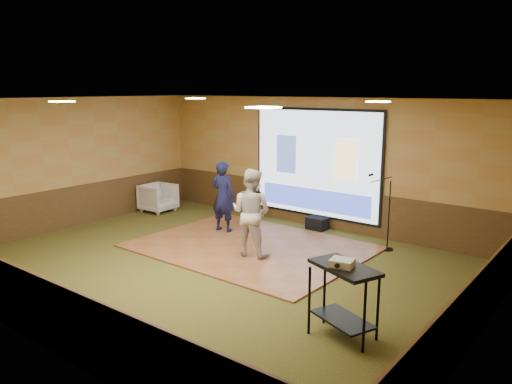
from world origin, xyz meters
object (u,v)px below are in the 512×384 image
Objects in this scene: projector_screen at (316,164)px; player_right at (251,212)px; projector at (342,263)px; duffel_bag at (317,223)px; player_left at (223,196)px; mic_stand at (386,226)px; banquet_chair at (158,198)px; av_table at (344,287)px; dance_floor at (250,247)px.

projector_screen reaches higher than player_right.
player_right is 5.87× the size of projector.
duffel_bag is at bearing 113.17° from projector.
player_left is 3.58m from mic_stand.
duffel_bag is at bearing -77.98° from banquet_chair.
projector is at bearing 140.01° from player_left.
av_table is at bearing -59.59° from mic_stand.
dance_floor is 2.76m from mic_stand.
banquet_chair is (-6.03, -0.68, -0.13)m from mic_stand.
av_table is 0.64× the size of mic_stand.
projector_screen reaches higher than projector.
projector is 0.36× the size of banquet_chair.
player_right is (1.53, -0.92, 0.05)m from player_left.
mic_stand is (2.03, -0.61, -0.98)m from projector_screen.
projector_screen is 2.64m from dance_floor.
duffel_bag is at bearing -99.54° from player_right.
av_table reaches higher than banquet_chair.
dance_floor is at bearing 134.43° from projector.
player_left is 1.62× the size of av_table.
projector_screen is at bearing -95.09° from player_right.
duffel_bag is at bearing -46.01° from projector_screen.
player_left is at bearing 148.78° from av_table.
banquet_chair is (-7.09, 3.10, -0.32)m from av_table.
mic_stand is (1.87, 1.99, -0.38)m from player_right.
player_left reaches higher than mic_stand.
projector_screen is 1.97× the size of player_right.
mic_stand is at bearing -170.67° from player_left.
av_table is at bearing 140.50° from player_left.
mic_stand is 1.89× the size of banquet_chair.
player_left is at bearing -101.08° from banquet_chair.
dance_floor is 2.81× the size of player_left.
projector reaches higher than duffel_bag.
banquet_chair is (-4.16, 1.32, -0.51)m from player_right.
av_table is 7.75m from banquet_chair.
player_left reaches higher than duffel_bag.
projector_screen is 2.34m from mic_stand.
projector_screen reaches higher than duffel_bag.
dance_floor is 9.86× the size of duffel_bag.
player_left is at bearing 156.95° from dance_floor.
av_table is (4.45, -2.70, -0.14)m from player_left.
projector is at bearing 139.24° from player_right.
banquet_chair is at bearing -165.54° from duffel_bag.
projector_screen is at bearing 85.17° from dance_floor.
projector reaches higher than av_table.
player_left reaches higher than banquet_chair.
mic_stand is (-1.06, 3.78, -0.20)m from av_table.
projector_screen reaches higher than av_table.
projector_screen is 7.30× the size of duffel_bag.
av_table reaches higher than duffel_bag.
player_right reaches higher than mic_stand.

